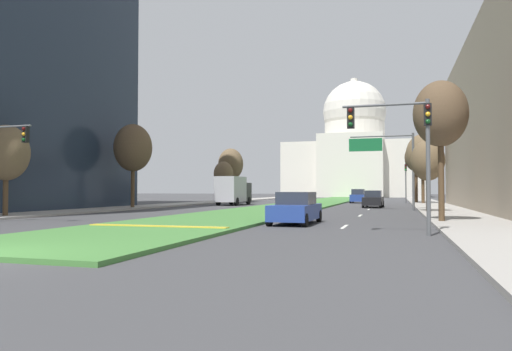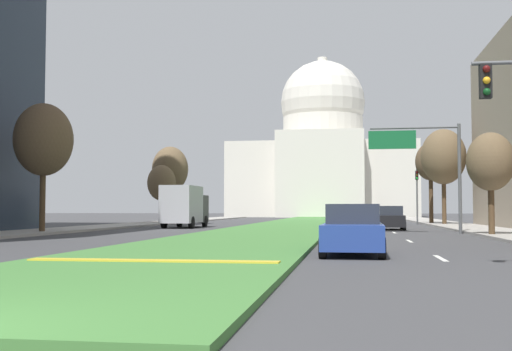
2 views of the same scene
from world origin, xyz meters
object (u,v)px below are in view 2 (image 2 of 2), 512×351
object	(u,v)px
traffic_light_far_right	(417,189)
sedan_midblock	(391,219)
overhead_guide_sign	(425,155)
capitol_building	(323,157)
box_truck_delivery	(185,206)
street_tree_right_distant	(431,163)
street_tree_right_far	(443,157)
street_tree_left_mid	(44,140)
sedan_distant	(353,215)
sedan_lead_stopped	(353,231)
street_tree_right_mid	(490,162)
street_tree_left_far	(162,183)
street_tree_left_distant	(170,169)

from	to	relation	value
traffic_light_far_right	sedan_midblock	xyz separation A→B (m)	(-3.38, -15.57, -2.53)
overhead_guide_sign	capitol_building	bearing A→B (deg)	96.86
box_truck_delivery	street_tree_right_distant	bearing A→B (deg)	33.20
street_tree_right_distant	street_tree_right_far	bearing A→B (deg)	-81.17
overhead_guide_sign	street_tree_left_mid	xyz separation A→B (m)	(-22.35, -3.57, 0.89)
sedan_distant	traffic_light_far_right	bearing A→B (deg)	5.57
sedan_lead_stopped	street_tree_right_mid	bearing A→B (deg)	62.26
street_tree_left_far	sedan_midblock	xyz separation A→B (m)	(20.45, -12.35, -3.08)
street_tree_right_mid	street_tree_left_far	size ratio (longest dim) A/B	0.98
capitol_building	box_truck_delivery	size ratio (longest dim) A/B	5.16
overhead_guide_sign	sedan_lead_stopped	world-z (taller)	overhead_guide_sign
capitol_building	street_tree_right_distant	bearing A→B (deg)	-77.46
box_truck_delivery	traffic_light_far_right	bearing A→B (deg)	35.05
capitol_building	street_tree_right_mid	size ratio (longest dim) A/B	6.02
street_tree_right_mid	sedan_lead_stopped	distance (m)	15.80
traffic_light_far_right	street_tree_left_mid	bearing A→B (deg)	-132.98
street_tree_right_far	street_tree_right_distant	bearing A→B (deg)	98.83
overhead_guide_sign	street_tree_left_distant	size ratio (longest dim) A/B	0.85
street_tree_left_far	overhead_guide_sign	bearing A→B (deg)	-40.91
capitol_building	street_tree_right_distant	distance (m)	57.62
street_tree_right_mid	street_tree_right_far	bearing A→B (deg)	88.01
street_tree_right_mid	street_tree_left_distant	world-z (taller)	street_tree_left_distant
street_tree_left_mid	street_tree_left_far	size ratio (longest dim) A/B	1.38
street_tree_right_distant	box_truck_delivery	xyz separation A→B (m)	(-20.16, -13.19, -4.11)
street_tree_left_mid	street_tree_left_distant	world-z (taller)	street_tree_left_mid
traffic_light_far_right	street_tree_right_distant	world-z (taller)	street_tree_right_distant
street_tree_right_mid	box_truck_delivery	bearing A→B (deg)	146.77
street_tree_right_far	sedan_lead_stopped	world-z (taller)	street_tree_right_far
street_tree_left_far	street_tree_right_far	distance (m)	25.80
street_tree_right_distant	sedan_distant	world-z (taller)	street_tree_right_distant
street_tree_left_mid	capitol_building	bearing A→B (deg)	81.02
street_tree_right_distant	overhead_guide_sign	bearing A→B (deg)	-97.79
capitol_building	sedan_midblock	distance (m)	72.67
street_tree_right_mid	street_tree_right_distant	distance (m)	26.35
street_tree_left_far	sedan_lead_stopped	bearing A→B (deg)	-64.31
box_truck_delivery	capitol_building	bearing A→B (deg)	83.65
traffic_light_far_right	sedan_lead_stopped	distance (m)	40.59
capitol_building	sedan_midblock	world-z (taller)	capitol_building
street_tree_right_far	street_tree_left_mid	bearing A→B (deg)	-139.91
overhead_guide_sign	street_tree_left_distant	bearing A→B (deg)	134.65
street_tree_right_distant	sedan_lead_stopped	distance (m)	40.97
sedan_midblock	traffic_light_far_right	bearing A→B (deg)	77.75
traffic_light_far_right	box_truck_delivery	world-z (taller)	traffic_light_far_right
capitol_building	street_tree_right_far	distance (m)	61.56
traffic_light_far_right	street_tree_left_mid	world-z (taller)	street_tree_left_mid
capitol_building	street_tree_left_distant	xyz separation A→B (m)	(-12.79, -55.79, -5.59)
capitol_building	sedan_lead_stopped	bearing A→B (deg)	-86.97
overhead_guide_sign	sedan_midblock	world-z (taller)	overhead_guide_sign
sedan_distant	box_truck_delivery	size ratio (longest dim) A/B	0.66
street_tree_right_distant	sedan_distant	distance (m)	8.80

